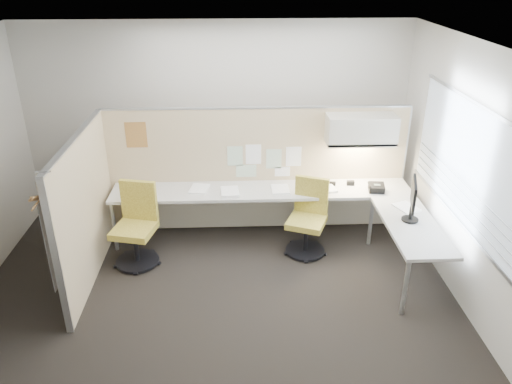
{
  "coord_description": "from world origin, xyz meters",
  "views": [
    {
      "loc": [
        0.26,
        -4.76,
        3.55
      ],
      "look_at": [
        0.5,
        0.8,
        0.92
      ],
      "focal_mm": 35.0,
      "sensor_mm": 36.0,
      "label": 1
    }
  ],
  "objects_px": {
    "chair_right": "(308,219)",
    "monitor": "(413,198)",
    "desk": "(287,202)",
    "chair_left": "(136,227)",
    "phone": "(376,188)"
  },
  "relations": [
    {
      "from": "chair_left",
      "to": "phone",
      "type": "relative_size",
      "value": 4.5
    },
    {
      "from": "chair_left",
      "to": "monitor",
      "type": "xyz_separation_m",
      "value": [
        3.3,
        -0.42,
        0.54
      ]
    },
    {
      "from": "desk",
      "to": "phone",
      "type": "height_order",
      "value": "phone"
    },
    {
      "from": "chair_left",
      "to": "chair_right",
      "type": "distance_m",
      "value": 2.19
    },
    {
      "from": "chair_right",
      "to": "monitor",
      "type": "height_order",
      "value": "monitor"
    },
    {
      "from": "chair_left",
      "to": "chair_right",
      "type": "height_order",
      "value": "chair_left"
    },
    {
      "from": "chair_left",
      "to": "desk",
      "type": "bearing_deg",
      "value": 24.34
    },
    {
      "from": "monitor",
      "to": "phone",
      "type": "xyz_separation_m",
      "value": [
        -0.19,
        0.82,
        -0.24
      ]
    },
    {
      "from": "chair_right",
      "to": "phone",
      "type": "xyz_separation_m",
      "value": [
        0.93,
        0.24,
        0.32
      ]
    },
    {
      "from": "desk",
      "to": "phone",
      "type": "bearing_deg",
      "value": 0.98
    },
    {
      "from": "phone",
      "to": "chair_left",
      "type": "bearing_deg",
      "value": -165.43
    },
    {
      "from": "desk",
      "to": "monitor",
      "type": "bearing_deg",
      "value": -30.22
    },
    {
      "from": "desk",
      "to": "chair_right",
      "type": "height_order",
      "value": "chair_right"
    },
    {
      "from": "desk",
      "to": "chair_left",
      "type": "xyz_separation_m",
      "value": [
        -1.93,
        -0.38,
        -0.12
      ]
    },
    {
      "from": "desk",
      "to": "phone",
      "type": "distance_m",
      "value": 1.19
    }
  ]
}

